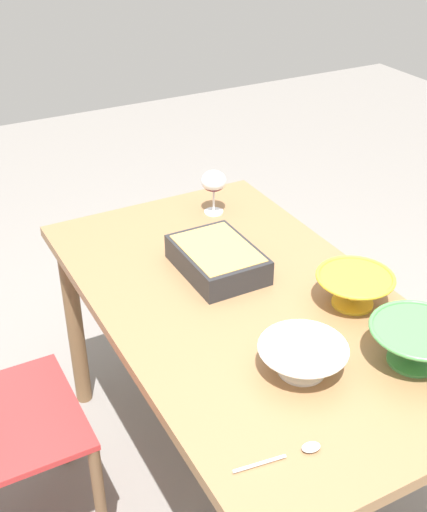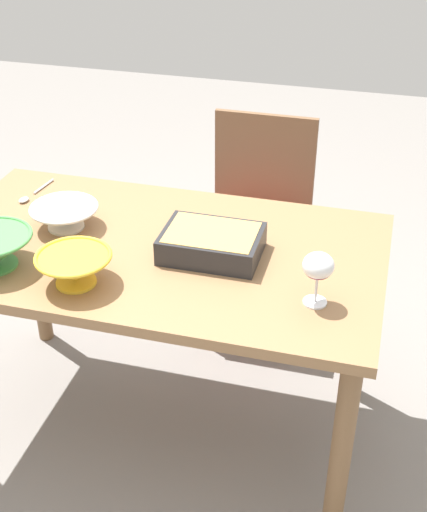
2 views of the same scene
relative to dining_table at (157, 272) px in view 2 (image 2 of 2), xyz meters
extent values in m
plane|color=gray|center=(0.00, 0.00, -0.68)|extent=(8.00, 8.00, 0.00)
cube|color=olive|center=(0.00, 0.00, 0.08)|extent=(1.45, 0.82, 0.04)
cylinder|color=brown|center=(0.67, -0.35, -0.31)|extent=(0.06, 0.06, 0.74)
cylinder|color=brown|center=(-0.67, 0.35, -0.31)|extent=(0.06, 0.06, 0.74)
cylinder|color=brown|center=(0.67, 0.35, -0.31)|extent=(0.06, 0.06, 0.74)
cube|color=#B22D2D|center=(0.18, 0.69, -0.21)|extent=(0.45, 0.39, 0.02)
cube|color=brown|center=(0.18, 0.87, 0.02)|extent=(0.43, 0.02, 0.44)
cylinder|color=brown|center=(-0.03, 0.51, -0.45)|extent=(0.04, 0.04, 0.46)
cylinder|color=brown|center=(0.39, 0.51, -0.45)|extent=(0.04, 0.04, 0.46)
cylinder|color=brown|center=(-0.03, 0.87, -0.45)|extent=(0.04, 0.04, 0.46)
cylinder|color=brown|center=(0.39, 0.87, -0.45)|extent=(0.04, 0.04, 0.46)
cylinder|color=white|center=(0.54, -0.17, 0.10)|extent=(0.07, 0.07, 0.01)
cylinder|color=white|center=(0.54, -0.17, 0.15)|extent=(0.01, 0.01, 0.08)
ellipsoid|color=white|center=(0.54, -0.17, 0.23)|extent=(0.09, 0.09, 0.07)
ellipsoid|color=#4C0A19|center=(0.54, -0.17, 0.21)|extent=(0.08, 0.08, 0.05)
cube|color=#262628|center=(0.19, 0.00, 0.14)|extent=(0.31, 0.22, 0.08)
cube|color=tan|center=(0.19, 0.00, 0.17)|extent=(0.28, 0.20, 0.02)
cylinder|color=white|center=(-0.33, 0.04, 0.10)|extent=(0.12, 0.12, 0.01)
cone|color=white|center=(-0.33, 0.04, 0.14)|extent=(0.22, 0.22, 0.07)
torus|color=white|center=(-0.33, 0.04, 0.17)|extent=(0.23, 0.23, 0.01)
cylinder|color=yellow|center=(-0.16, -0.26, 0.10)|extent=(0.12, 0.12, 0.01)
cone|color=yellow|center=(-0.16, -0.26, 0.15)|extent=(0.22, 0.22, 0.08)
torus|color=yellow|center=(-0.16, -0.26, 0.19)|extent=(0.23, 0.23, 0.01)
cylinder|color=silver|center=(-0.54, 0.29, 0.10)|extent=(0.02, 0.12, 0.01)
ellipsoid|color=silver|center=(-0.55, 0.17, 0.11)|extent=(0.04, 0.05, 0.01)
camera|label=1|loc=(-1.36, 0.84, 1.22)|focal=46.92mm
camera|label=2|loc=(0.68, -1.80, 1.26)|focal=49.18mm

